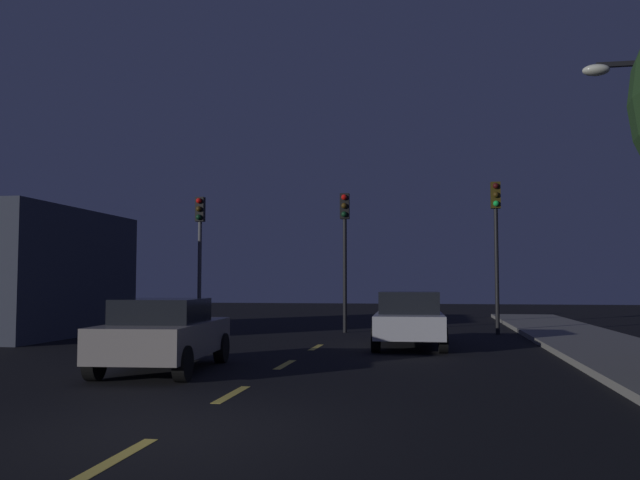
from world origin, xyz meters
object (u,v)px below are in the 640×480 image
at_px(traffic_signal_center, 345,235).
at_px(car_stopped_ahead, 409,319).
at_px(traffic_signal_left, 200,237).
at_px(car_adjacent_lane, 164,334).
at_px(traffic_signal_right, 496,228).

bearing_deg(traffic_signal_center, car_stopped_ahead, -62.78).
distance_m(traffic_signal_left, traffic_signal_center, 5.34).
bearing_deg(traffic_signal_center, car_adjacent_lane, -101.95).
distance_m(car_stopped_ahead, car_adjacent_lane, 7.49).
xyz_separation_m(traffic_signal_right, car_adjacent_lane, (-7.41, -10.54, -2.86)).
bearing_deg(car_adjacent_lane, car_stopped_ahead, 51.90).
xyz_separation_m(traffic_signal_center, car_stopped_ahead, (2.39, -4.64, -2.66)).
height_order(traffic_signal_center, car_adjacent_lane, traffic_signal_center).
xyz_separation_m(traffic_signal_left, traffic_signal_right, (10.52, 0.00, 0.19)).
height_order(car_stopped_ahead, car_adjacent_lane, car_stopped_ahead).
height_order(traffic_signal_right, car_stopped_ahead, traffic_signal_right).
bearing_deg(car_adjacent_lane, traffic_signal_right, 54.90).
bearing_deg(car_stopped_ahead, traffic_signal_left, 149.01).
relative_size(traffic_signal_left, traffic_signal_center, 1.00).
xyz_separation_m(traffic_signal_center, traffic_signal_right, (5.18, 0.00, 0.18)).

